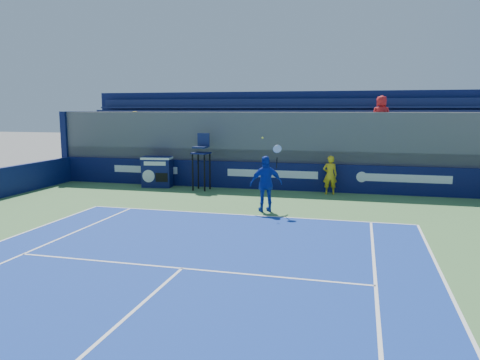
% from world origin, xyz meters
% --- Properties ---
extents(ball_person, '(0.64, 0.47, 1.61)m').
position_xyz_m(ball_person, '(2.53, 16.56, 0.82)').
color(ball_person, yellow).
rests_on(ball_person, apron).
extents(back_hoarding, '(20.40, 0.21, 1.20)m').
position_xyz_m(back_hoarding, '(0.00, 17.10, 0.60)').
color(back_hoarding, '#0B1042').
rests_on(back_hoarding, ground).
extents(match_clock, '(1.40, 0.89, 1.40)m').
position_xyz_m(match_clock, '(-5.17, 16.48, 0.74)').
color(match_clock, '#0E1448').
rests_on(match_clock, ground).
extents(umpire_chair, '(0.77, 0.77, 2.48)m').
position_xyz_m(umpire_chair, '(-2.96, 16.26, 1.53)').
color(umpire_chair, black).
rests_on(umpire_chair, ground).
extents(tennis_player, '(1.22, 0.90, 2.57)m').
position_xyz_m(tennis_player, '(0.63, 12.64, 0.98)').
color(tennis_player, '#1433A9').
rests_on(tennis_player, apron).
extents(stadium_seating, '(21.00, 4.05, 4.40)m').
position_xyz_m(stadium_seating, '(0.00, 19.16, 1.83)').
color(stadium_seating, '#57575C').
rests_on(stadium_seating, ground).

